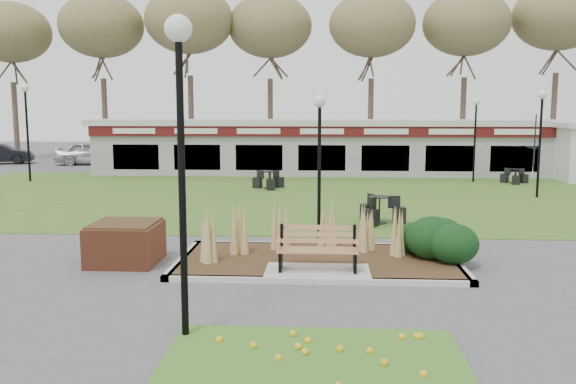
# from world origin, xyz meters

# --- Properties ---
(ground) EXTENTS (100.00, 100.00, 0.00)m
(ground) POSITION_xyz_m (0.00, 0.00, 0.00)
(ground) COLOR #515154
(ground) RESTS_ON ground
(lawn) EXTENTS (34.00, 16.00, 0.02)m
(lawn) POSITION_xyz_m (0.00, 12.00, 0.01)
(lawn) COLOR #3D6921
(lawn) RESTS_ON ground
(flower_bed) EXTENTS (4.20, 3.00, 0.16)m
(flower_bed) POSITION_xyz_m (0.00, -4.60, 0.07)
(flower_bed) COLOR #416D1F
(flower_bed) RESTS_ON ground
(planting_bed) EXTENTS (6.75, 3.40, 1.27)m
(planting_bed) POSITION_xyz_m (1.27, 1.35, 0.37)
(planting_bed) COLOR #372B16
(planting_bed) RESTS_ON ground
(park_bench) EXTENTS (1.70, 0.66, 0.93)m
(park_bench) POSITION_xyz_m (0.00, 0.25, 0.59)
(park_bench) COLOR #AB7E4D
(park_bench) RESTS_ON ground
(brick_planter) EXTENTS (1.50, 1.50, 0.95)m
(brick_planter) POSITION_xyz_m (-4.40, 1.00, 0.48)
(brick_planter) COLOR brown
(brick_planter) RESTS_ON ground
(food_pavilion) EXTENTS (24.60, 3.40, 2.90)m
(food_pavilion) POSITION_xyz_m (0.00, 19.96, 1.48)
(food_pavilion) COLOR gray
(food_pavilion) RESTS_ON ground
(tree_backdrop) EXTENTS (47.24, 5.24, 10.36)m
(tree_backdrop) POSITION_xyz_m (0.00, 28.00, 8.36)
(tree_backdrop) COLOR #47382B
(tree_backdrop) RESTS_ON ground
(lamp_post_near_left) EXTENTS (0.40, 0.40, 4.86)m
(lamp_post_near_left) POSITION_xyz_m (-1.99, -3.50, 3.54)
(lamp_post_near_left) COLOR black
(lamp_post_near_left) RESTS_ON ground
(lamp_post_mid_left) EXTENTS (0.32, 0.32, 3.85)m
(lamp_post_mid_left) POSITION_xyz_m (-0.00, 3.20, 2.81)
(lamp_post_mid_left) COLOR black
(lamp_post_mid_left) RESTS_ON ground
(lamp_post_mid_right) EXTENTS (0.35, 0.35, 4.21)m
(lamp_post_mid_right) POSITION_xyz_m (8.53, 11.99, 3.07)
(lamp_post_mid_right) COLOR black
(lamp_post_mid_right) RESTS_ON ground
(lamp_post_far_right) EXTENTS (0.33, 0.33, 3.96)m
(lamp_post_far_right) POSITION_xyz_m (7.24, 17.00, 2.89)
(lamp_post_far_right) COLOR black
(lamp_post_far_right) RESTS_ON ground
(lamp_post_far_left) EXTENTS (0.39, 0.39, 4.65)m
(lamp_post_far_left) POSITION_xyz_m (-14.00, 15.93, 3.39)
(lamp_post_far_left) COLOR black
(lamp_post_far_left) RESTS_ON ground
(bistro_set_a) EXTENTS (1.39, 1.36, 0.76)m
(bistro_set_a) POSITION_xyz_m (-2.28, 13.96, 0.27)
(bistro_set_a) COLOR black
(bistro_set_a) RESTS_ON ground
(bistro_set_c) EXTENTS (1.26, 1.21, 0.68)m
(bistro_set_c) POSITION_xyz_m (9.01, 16.44, 0.25)
(bistro_set_c) COLOR black
(bistro_set_c) RESTS_ON ground
(bistro_set_d) EXTENTS (1.36, 1.56, 0.83)m
(bistro_set_d) POSITION_xyz_m (1.82, 6.11, 0.30)
(bistro_set_d) COLOR black
(bistro_set_d) RESTS_ON ground
(patio_umbrella) EXTENTS (1.85, 1.88, 2.20)m
(patio_umbrella) POSITION_xyz_m (9.07, 14.15, 1.36)
(patio_umbrella) COLOR black
(patio_umbrella) RESTS_ON ground
(car_silver) EXTENTS (4.58, 2.57, 1.47)m
(car_silver) POSITION_xyz_m (-14.40, 24.79, 0.74)
(car_silver) COLOR silver
(car_silver) RESTS_ON ground
(car_black) EXTENTS (4.05, 2.34, 1.26)m
(car_black) POSITION_xyz_m (-20.28, 24.86, 0.63)
(car_black) COLOR black
(car_black) RESTS_ON ground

